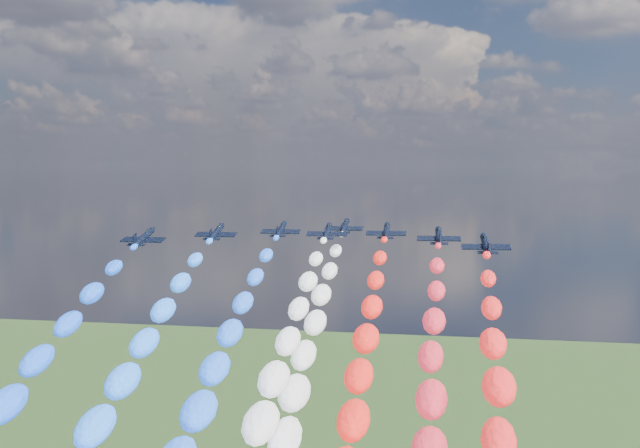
# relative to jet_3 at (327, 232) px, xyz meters

# --- Properties ---
(jet_0) EXTENTS (7.84, 10.69, 5.07)m
(jet_0) POSITION_rel_jet_3_xyz_m (-30.05, -16.92, 0.00)
(jet_0) COLOR black
(jet_1) EXTENTS (8.06, 10.85, 5.07)m
(jet_1) POSITION_rel_jet_3_xyz_m (-20.56, -4.96, 0.00)
(jet_1) COLOR black
(jet_2) EXTENTS (8.07, 10.86, 5.07)m
(jet_2) POSITION_rel_jet_3_xyz_m (-9.93, 3.51, 0.00)
(jet_2) COLOR black
(jet_3) EXTENTS (8.26, 10.99, 5.07)m
(jet_3) POSITION_rel_jet_3_xyz_m (0.00, 0.00, 0.00)
(jet_3) COLOR black
(jet_4) EXTENTS (7.79, 10.66, 5.07)m
(jet_4) POSITION_rel_jet_3_xyz_m (1.46, 13.21, 0.00)
(jet_4) COLOR black
(trail_4) EXTENTS (6.14, 106.29, 54.75)m
(trail_4) POSITION_rel_jet_3_xyz_m (1.46, -41.10, -25.52)
(trail_4) COLOR silver
(jet_5) EXTENTS (8.06, 10.85, 5.07)m
(jet_5) POSITION_rel_jet_3_xyz_m (11.02, 3.29, 0.00)
(jet_5) COLOR black
(jet_6) EXTENTS (8.24, 10.98, 5.07)m
(jet_6) POSITION_rel_jet_3_xyz_m (21.23, -5.64, 0.00)
(jet_6) COLOR black
(jet_7) EXTENTS (8.41, 11.10, 5.07)m
(jet_7) POSITION_rel_jet_3_xyz_m (28.92, -18.47, 0.00)
(jet_7) COLOR black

